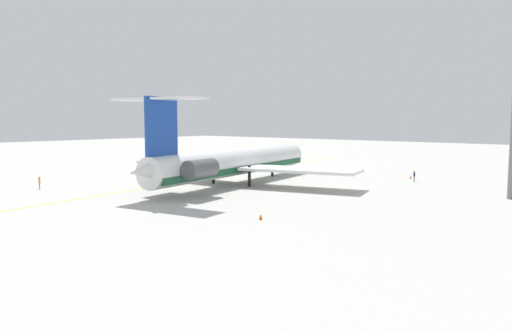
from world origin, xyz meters
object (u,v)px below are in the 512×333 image
at_px(ground_crew_near_nose, 39,181).
at_px(ground_crew_near_tail, 414,175).
at_px(safety_cone_tail, 211,164).
at_px(safety_cone_nose, 411,177).
at_px(main_jetliner, 231,162).
at_px(safety_cone_wingtip, 261,217).

bearing_deg(ground_crew_near_nose, ground_crew_near_tail, -17.14).
bearing_deg(safety_cone_tail, safety_cone_nose, 96.52).
relative_size(main_jetliner, safety_cone_tail, 76.76).
distance_m(ground_crew_near_nose, safety_cone_nose, 56.87).
bearing_deg(safety_cone_tail, ground_crew_near_tail, 91.58).
xyz_separation_m(ground_crew_near_nose, safety_cone_wingtip, (-3.79, 37.05, -0.77)).
relative_size(ground_crew_near_tail, safety_cone_nose, 3.08).
bearing_deg(safety_cone_nose, ground_crew_near_nose, -37.56).
xyz_separation_m(safety_cone_nose, safety_cone_tail, (4.76, -41.68, 0.00)).
bearing_deg(safety_cone_nose, safety_cone_tail, -83.48).
xyz_separation_m(main_jetliner, safety_cone_nose, (-24.90, 16.93, -3.09)).
distance_m(safety_cone_nose, safety_cone_wingtip, 41.35).
height_order(ground_crew_near_nose, safety_cone_tail, ground_crew_near_nose).
height_order(ground_crew_near_tail, safety_cone_tail, ground_crew_near_tail).
relative_size(ground_crew_near_tail, safety_cone_tail, 3.08).
distance_m(ground_crew_near_tail, safety_cone_tail, 43.78).
xyz_separation_m(main_jetliner, safety_cone_wingtip, (16.38, 19.31, -3.09)).
relative_size(safety_cone_nose, safety_cone_tail, 1.00).
relative_size(safety_cone_nose, safety_cone_wingtip, 1.00).
relative_size(ground_crew_near_nose, ground_crew_near_tail, 0.97).
bearing_deg(ground_crew_near_tail, main_jetliner, 37.53).
xyz_separation_m(ground_crew_near_nose, ground_crew_near_tail, (-41.52, 36.74, 0.03)).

